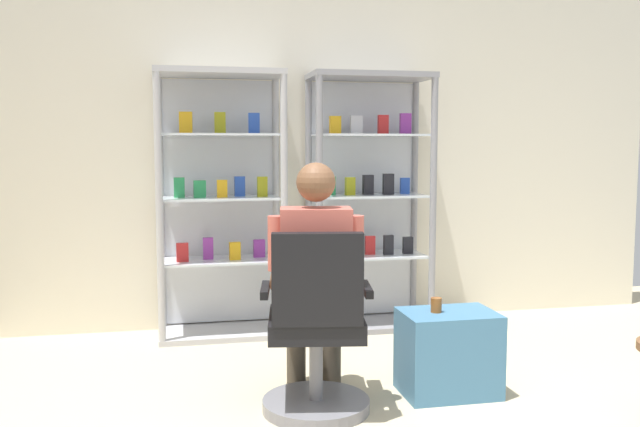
# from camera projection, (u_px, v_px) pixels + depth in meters

# --- Properties ---
(back_wall) EXTENTS (6.00, 0.10, 2.70)m
(back_wall) POSITION_uv_depth(u_px,v_px,m) (290.00, 149.00, 5.22)
(back_wall) COLOR silver
(back_wall) RESTS_ON ground
(display_cabinet_left) EXTENTS (0.90, 0.45, 1.90)m
(display_cabinet_left) POSITION_uv_depth(u_px,v_px,m) (220.00, 203.00, 4.91)
(display_cabinet_left) COLOR #B7B7BC
(display_cabinet_left) RESTS_ON ground
(display_cabinet_right) EXTENTS (0.90, 0.45, 1.90)m
(display_cabinet_right) POSITION_uv_depth(u_px,v_px,m) (367.00, 200.00, 5.14)
(display_cabinet_right) COLOR gray
(display_cabinet_right) RESTS_ON ground
(office_chair) EXTENTS (0.60, 0.56, 0.96)m
(office_chair) POSITION_uv_depth(u_px,v_px,m) (316.00, 339.00, 3.45)
(office_chair) COLOR slate
(office_chair) RESTS_ON ground
(seated_shopkeeper) EXTENTS (0.53, 0.60, 1.29)m
(seated_shopkeeper) POSITION_uv_depth(u_px,v_px,m) (315.00, 272.00, 3.58)
(seated_shopkeeper) COLOR #3F382D
(seated_shopkeeper) RESTS_ON ground
(storage_crate) EXTENTS (0.52, 0.36, 0.46)m
(storage_crate) POSITION_uv_depth(u_px,v_px,m) (448.00, 353.00, 3.76)
(storage_crate) COLOR teal
(storage_crate) RESTS_ON ground
(tea_glass) EXTENTS (0.06, 0.06, 0.08)m
(tea_glass) POSITION_uv_depth(u_px,v_px,m) (436.00, 305.00, 3.73)
(tea_glass) COLOR brown
(tea_glass) RESTS_ON storage_crate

